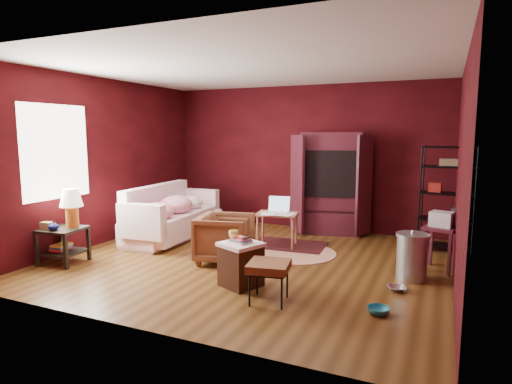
% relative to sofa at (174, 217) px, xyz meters
% --- Properties ---
extents(room, '(5.54, 5.04, 2.84)m').
position_rel_sofa_xyz_m(room, '(1.78, -0.67, 1.01)').
color(room, brown).
rests_on(room, ground).
extents(sofa, '(0.71, 2.06, 0.79)m').
position_rel_sofa_xyz_m(sofa, '(0.00, 0.00, 0.00)').
color(sofa, white).
rests_on(sofa, ground).
extents(armchair, '(0.85, 0.89, 0.77)m').
position_rel_sofa_xyz_m(armchair, '(1.51, -0.87, -0.01)').
color(armchair, black).
rests_on(armchair, ground).
extents(pet_bowl_steel, '(0.23, 0.11, 0.22)m').
position_rel_sofa_xyz_m(pet_bowl_steel, '(3.95, -1.07, -0.29)').
color(pet_bowl_steel, '#ADB0B4').
rests_on(pet_bowl_steel, ground).
extents(pet_bowl_turquoise, '(0.24, 0.14, 0.23)m').
position_rel_sofa_xyz_m(pet_bowl_turquoise, '(3.85, -1.85, -0.28)').
color(pet_bowl_turquoise, teal).
rests_on(pet_bowl_turquoise, ground).
extents(vase, '(0.19, 0.19, 0.14)m').
position_rel_sofa_xyz_m(vase, '(-0.57, -2.06, 0.19)').
color(vase, '#0D1144').
rests_on(vase, side_table).
extents(mug, '(0.12, 0.10, 0.11)m').
position_rel_sofa_xyz_m(mug, '(2.08, -1.70, 0.27)').
color(mug, '#FEFC7C').
rests_on(mug, hamper).
extents(side_table, '(0.62, 0.62, 1.08)m').
position_rel_sofa_xyz_m(side_table, '(-0.55, -1.84, 0.25)').
color(side_table, black).
rests_on(side_table, ground).
extents(sofa_cushions, '(0.97, 2.14, 0.88)m').
position_rel_sofa_xyz_m(sofa_cushions, '(-0.04, -0.05, 0.03)').
color(sofa_cushions, white).
rests_on(sofa_cushions, sofa).
extents(hamper, '(0.59, 0.59, 0.63)m').
position_rel_sofa_xyz_m(hamper, '(2.17, -1.68, -0.11)').
color(hamper, '#401E0E').
rests_on(hamper, ground).
extents(footstool, '(0.52, 0.52, 0.46)m').
position_rel_sofa_xyz_m(footstool, '(2.67, -2.01, -0.00)').
color(footstool, black).
rests_on(footstool, ground).
extents(rug_round, '(1.36, 1.36, 0.01)m').
position_rel_sofa_xyz_m(rug_round, '(2.31, -0.02, -0.39)').
color(rug_round, beige).
rests_on(rug_round, ground).
extents(rug_oriental, '(1.27, 0.90, 0.01)m').
position_rel_sofa_xyz_m(rug_oriental, '(2.05, 0.35, -0.38)').
color(rug_oriental, '#52161A').
rests_on(rug_oriental, ground).
extents(laptop_desk, '(0.74, 0.62, 0.82)m').
position_rel_sofa_xyz_m(laptop_desk, '(1.90, 0.24, 0.11)').
color(laptop_desk, '#AD654F').
rests_on(laptop_desk, ground).
extents(tv_armoire, '(1.46, 0.98, 1.89)m').
position_rel_sofa_xyz_m(tv_armoire, '(2.45, 1.56, 0.59)').
color(tv_armoire, '#521724').
rests_on(tv_armoire, ground).
extents(wire_shelving, '(0.85, 0.42, 1.68)m').
position_rel_sofa_xyz_m(wire_shelving, '(4.46, 1.07, 0.52)').
color(wire_shelving, black).
rests_on(wire_shelving, ground).
extents(small_stand, '(0.51, 0.51, 0.82)m').
position_rel_sofa_xyz_m(small_stand, '(4.39, -0.03, 0.22)').
color(small_stand, '#521724').
rests_on(small_stand, ground).
extents(trash_can, '(0.50, 0.50, 0.65)m').
position_rel_sofa_xyz_m(trash_can, '(4.07, -0.58, -0.09)').
color(trash_can, silver).
rests_on(trash_can, ground).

